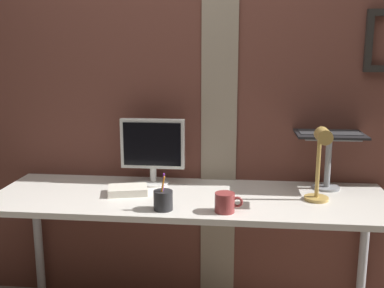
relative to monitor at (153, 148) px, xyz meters
The scene contains 9 objects.
brick_wall_back 0.48m from the monitor, 39.08° to the left, with size 3.68×0.16×2.70m.
desk 0.41m from the monitor, 40.68° to the right, with size 2.03×0.63×0.76m.
monitor is the anchor object (origin of this frame).
laptop_stand 0.95m from the monitor, ahead, with size 0.28×0.22×0.29m.
laptop 0.96m from the monitor, ahead, with size 0.35×0.33×0.21m.
desk_lamp 0.90m from the monitor, 16.16° to the right, with size 0.12×0.20×0.38m.
pen_cup 0.46m from the monitor, 73.04° to the right, with size 0.09×0.09×0.18m.
coffee_mug 0.61m from the monitor, 44.90° to the right, with size 0.13×0.09×0.09m.
paper_clutter_stack 0.29m from the monitor, 116.39° to the right, with size 0.20×0.14×0.04m, color silver.
Camera 1 is at (0.25, -2.18, 1.49)m, focal length 42.16 mm.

